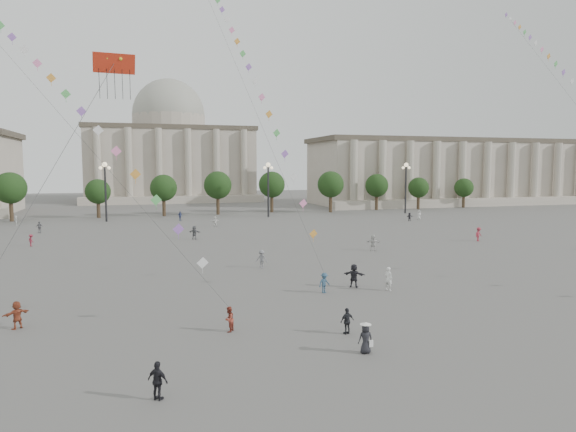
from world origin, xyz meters
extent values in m
plane|color=#595754|center=(0.00, 0.00, 0.00)|extent=(360.00, 360.00, 0.00)
cube|color=#A89C8D|center=(75.00, 95.00, 8.00)|extent=(80.00, 22.00, 16.00)
cube|color=#4C4438|center=(75.00, 95.00, 16.60)|extent=(81.60, 22.44, 1.20)
cube|color=#A89C8D|center=(75.00, 82.00, 1.00)|extent=(84.00, 4.00, 2.00)
cube|color=#A89C8D|center=(0.00, 130.00, 10.00)|extent=(46.00, 30.00, 20.00)
cube|color=#4C4438|center=(0.00, 130.00, 20.60)|extent=(46.92, 30.60, 1.20)
cube|color=#A89C8D|center=(0.00, 113.00, 1.00)|extent=(48.30, 4.00, 2.00)
cylinder|color=#A89C8D|center=(0.00, 130.00, 22.50)|extent=(21.00, 21.00, 5.00)
sphere|color=#98988A|center=(0.00, 130.00, 25.00)|extent=(21.00, 21.00, 21.00)
cylinder|color=#382C1C|center=(-30.00, 78.00, 1.76)|extent=(0.70, 0.70, 3.52)
sphere|color=black|center=(-30.00, 78.00, 5.44)|extent=(5.12, 5.12, 5.12)
cylinder|color=#382C1C|center=(-18.00, 78.00, 1.76)|extent=(0.70, 0.70, 3.52)
sphere|color=black|center=(-18.00, 78.00, 5.44)|extent=(5.12, 5.12, 5.12)
cylinder|color=#382C1C|center=(-6.00, 78.00, 1.76)|extent=(0.70, 0.70, 3.52)
sphere|color=black|center=(-6.00, 78.00, 5.44)|extent=(5.12, 5.12, 5.12)
cylinder|color=#382C1C|center=(6.00, 78.00, 1.76)|extent=(0.70, 0.70, 3.52)
sphere|color=black|center=(6.00, 78.00, 5.44)|extent=(5.12, 5.12, 5.12)
cylinder|color=#382C1C|center=(18.00, 78.00, 1.76)|extent=(0.70, 0.70, 3.52)
sphere|color=black|center=(18.00, 78.00, 5.44)|extent=(5.12, 5.12, 5.12)
cylinder|color=#382C1C|center=(30.00, 78.00, 1.76)|extent=(0.70, 0.70, 3.52)
sphere|color=black|center=(30.00, 78.00, 5.44)|extent=(5.12, 5.12, 5.12)
cylinder|color=#382C1C|center=(42.00, 78.00, 1.76)|extent=(0.70, 0.70, 3.52)
sphere|color=black|center=(42.00, 78.00, 5.44)|extent=(5.12, 5.12, 5.12)
cylinder|color=#382C1C|center=(54.00, 78.00, 1.76)|extent=(0.70, 0.70, 3.52)
sphere|color=black|center=(54.00, 78.00, 5.44)|extent=(5.12, 5.12, 5.12)
cylinder|color=#382C1C|center=(66.00, 78.00, 1.76)|extent=(0.70, 0.70, 3.52)
sphere|color=black|center=(66.00, 78.00, 5.44)|extent=(5.12, 5.12, 5.12)
cylinder|color=#262628|center=(-15.00, 70.00, 5.00)|extent=(0.36, 0.36, 10.00)
sphere|color=#FFE5B2|center=(-15.00, 70.00, 10.20)|extent=(0.90, 0.90, 0.90)
sphere|color=#FFE5B2|center=(-15.70, 70.00, 9.60)|extent=(0.60, 0.60, 0.60)
sphere|color=#FFE5B2|center=(-14.30, 70.00, 9.60)|extent=(0.60, 0.60, 0.60)
cylinder|color=#262628|center=(15.00, 70.00, 5.00)|extent=(0.36, 0.36, 10.00)
sphere|color=#FFE5B2|center=(15.00, 70.00, 10.20)|extent=(0.90, 0.90, 0.90)
sphere|color=#FFE5B2|center=(14.30, 70.00, 9.60)|extent=(0.60, 0.60, 0.60)
sphere|color=#FFE5B2|center=(15.70, 70.00, 9.60)|extent=(0.60, 0.60, 0.60)
cylinder|color=#262628|center=(45.00, 70.00, 5.00)|extent=(0.36, 0.36, 10.00)
sphere|color=#FFE5B2|center=(45.00, 70.00, 10.20)|extent=(0.90, 0.90, 0.90)
sphere|color=#FFE5B2|center=(44.30, 70.00, 9.60)|extent=(0.60, 0.60, 0.60)
sphere|color=#FFE5B2|center=(45.70, 70.00, 9.60)|extent=(0.60, 0.60, 0.60)
imported|color=navy|center=(-2.16, 68.00, 0.85)|extent=(1.07, 0.85, 1.69)
imported|color=#222127|center=(7.31, 10.97, 0.97)|extent=(1.79, 1.50, 1.93)
imported|color=white|center=(2.68, 57.11, 0.83)|extent=(1.58, 1.16, 1.65)
imported|color=slate|center=(1.91, 20.89, 0.88)|extent=(1.32, 1.11, 1.77)
imported|color=beige|center=(16.93, 27.37, 0.93)|extent=(1.81, 1.09, 1.86)
imported|color=#9F2B3B|center=(33.67, 30.34, 0.92)|extent=(1.36, 1.06, 1.85)
imported|color=black|center=(37.77, 55.52, 0.76)|extent=(1.48, 0.75, 1.53)
imported|color=#B3B4AF|center=(-29.23, 68.00, 0.82)|extent=(0.64, 0.72, 1.64)
imported|color=slate|center=(-2.25, 42.71, 0.93)|extent=(1.73, 1.40, 1.85)
imported|color=silver|center=(9.49, 9.17, 0.95)|extent=(0.73, 0.83, 1.91)
imported|color=slate|center=(-23.68, 56.10, 0.86)|extent=(1.09, 0.70, 1.72)
imported|color=maroon|center=(-22.31, 42.19, 0.75)|extent=(1.02, 1.12, 1.51)
imported|color=silver|center=(40.98, 57.60, 0.84)|extent=(0.93, 0.73, 1.68)
imported|color=black|center=(-8.89, -5.52, 0.84)|extent=(1.02, 0.95, 1.68)
imported|color=brown|center=(-16.74, 6.76, 0.86)|extent=(1.58, 1.35, 1.72)
imported|color=black|center=(2.15, 0.20, 0.78)|extent=(0.97, 0.57, 1.56)
imported|color=maroon|center=(-4.46, 2.57, 0.76)|extent=(0.89, 0.94, 1.52)
imported|color=#2C4A64|center=(4.32, 9.88, 0.80)|extent=(1.17, 0.90, 1.59)
imported|color=black|center=(1.85, -2.99, 0.79)|extent=(0.81, 0.56, 1.58)
cone|color=white|center=(1.85, -2.99, 1.62)|extent=(0.52, 0.52, 0.14)
cylinder|color=white|center=(1.85, -2.99, 1.56)|extent=(0.60, 0.60, 0.02)
cube|color=white|center=(2.10, -3.14, 0.55)|extent=(0.22, 0.10, 0.35)
cube|color=red|center=(-10.53, 3.03, 15.44)|extent=(2.24, 0.72, 1.02)
cube|color=#198C2D|center=(-10.88, 2.99, 15.69)|extent=(0.37, 0.22, 0.34)
cube|color=#1F2EAA|center=(-10.18, 2.99, 15.69)|extent=(0.37, 0.22, 0.34)
sphere|color=yellow|center=(-10.88, 2.95, 15.69)|extent=(0.20, 0.20, 0.20)
sphere|color=yellow|center=(-10.18, 2.95, 15.69)|extent=(0.20, 0.20, 0.20)
cylinder|color=#3F3F3F|center=(-14.03, -0.52, 8.52)|extent=(0.02, 0.02, 17.06)
cylinder|color=#3F3F3F|center=(-20.54, 26.00, 20.05)|extent=(0.02, 0.02, 67.87)
cube|color=white|center=(-5.75, 4.44, 3.90)|extent=(0.76, 0.25, 0.76)
cube|color=#9962C5|center=(-7.04, 6.32, 5.83)|extent=(0.76, 0.25, 0.76)
cube|color=#57BD5E|center=(-8.32, 8.19, 7.62)|extent=(0.76, 0.25, 0.76)
cube|color=gold|center=(-9.61, 10.07, 9.31)|extent=(0.76, 0.25, 0.76)
cube|color=pink|center=(-10.89, 11.94, 10.94)|extent=(0.76, 0.25, 0.76)
cube|color=white|center=(-12.18, 13.82, 12.53)|extent=(0.76, 0.25, 0.76)
cube|color=#9962C5|center=(-13.47, 15.69, 14.07)|extent=(0.76, 0.25, 0.76)
cube|color=#57BD5E|center=(-14.75, 17.57, 15.58)|extent=(0.76, 0.25, 0.76)
cube|color=gold|center=(-16.04, 19.44, 17.07)|extent=(0.76, 0.25, 0.76)
cube|color=pink|center=(-17.32, 21.32, 18.52)|extent=(0.76, 0.25, 0.76)
cube|color=white|center=(-18.61, 23.19, 19.96)|extent=(0.76, 0.25, 0.76)
cube|color=#9962C5|center=(-19.90, 25.07, 21.38)|extent=(0.76, 0.25, 0.76)
cube|color=#57BD5E|center=(-21.18, 26.94, 22.78)|extent=(0.76, 0.25, 0.76)
cylinder|color=#3F3F3F|center=(1.04, 37.48, 26.30)|extent=(0.02, 0.02, 74.50)
cube|color=gold|center=(4.09, 11.85, 4.42)|extent=(0.76, 0.25, 0.76)
cube|color=pink|center=(3.85, 13.82, 6.76)|extent=(0.76, 0.25, 0.76)
cube|color=white|center=(3.62, 15.79, 8.93)|extent=(0.76, 0.25, 0.76)
cube|color=#9962C5|center=(3.38, 17.76, 10.99)|extent=(0.76, 0.25, 0.76)
cube|color=#57BD5E|center=(3.15, 19.73, 12.97)|extent=(0.76, 0.25, 0.76)
cube|color=gold|center=(2.92, 21.71, 14.89)|extent=(0.76, 0.25, 0.76)
cube|color=pink|center=(2.68, 23.68, 16.77)|extent=(0.76, 0.25, 0.76)
cube|color=white|center=(2.45, 25.65, 18.60)|extent=(0.76, 0.25, 0.76)
cube|color=#9962C5|center=(2.21, 27.62, 20.40)|extent=(0.76, 0.25, 0.76)
cube|color=#57BD5E|center=(1.98, 29.59, 22.17)|extent=(0.76, 0.25, 0.76)
cube|color=gold|center=(1.75, 31.56, 23.92)|extent=(0.76, 0.25, 0.76)
cube|color=pink|center=(1.51, 33.54, 25.64)|extent=(0.76, 0.25, 0.76)
cube|color=white|center=(1.28, 35.51, 27.34)|extent=(0.76, 0.25, 0.76)
cube|color=#9962C5|center=(1.04, 37.48, 29.02)|extent=(0.76, 0.25, 0.76)
cube|color=#57BD5E|center=(0.81, 39.45, 30.68)|extent=(0.76, 0.25, 0.76)
cylinder|color=#3F3F3F|center=(39.77, 23.05, 18.58)|extent=(0.02, 0.02, 66.60)
cube|color=white|center=(39.20, 21.82, 19.68)|extent=(0.76, 0.25, 0.76)
cube|color=#9962C5|center=(40.34, 24.29, 21.21)|extent=(0.76, 0.25, 0.76)
cube|color=#57BD5E|center=(41.47, 26.77, 22.73)|extent=(0.76, 0.25, 0.76)
cube|color=gold|center=(42.61, 29.24, 24.22)|extent=(0.76, 0.25, 0.76)
cube|color=pink|center=(43.74, 31.72, 25.70)|extent=(0.76, 0.25, 0.76)
cube|color=white|center=(44.88, 34.19, 27.16)|extent=(0.76, 0.25, 0.76)
cube|color=#9962C5|center=(46.01, 36.67, 28.61)|extent=(0.76, 0.25, 0.76)
cube|color=#57BD5E|center=(47.14, 39.14, 30.04)|extent=(0.76, 0.25, 0.76)
cube|color=gold|center=(48.28, 41.62, 31.46)|extent=(0.76, 0.25, 0.76)
cube|color=pink|center=(49.41, 44.09, 32.87)|extent=(0.76, 0.25, 0.76)
cube|color=white|center=(50.55, 46.57, 34.27)|extent=(0.76, 0.25, 0.76)
cube|color=#9962C5|center=(51.68, 49.04, 35.65)|extent=(0.76, 0.25, 0.76)
camera|label=1|loc=(-9.49, -27.07, 9.84)|focal=32.00mm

